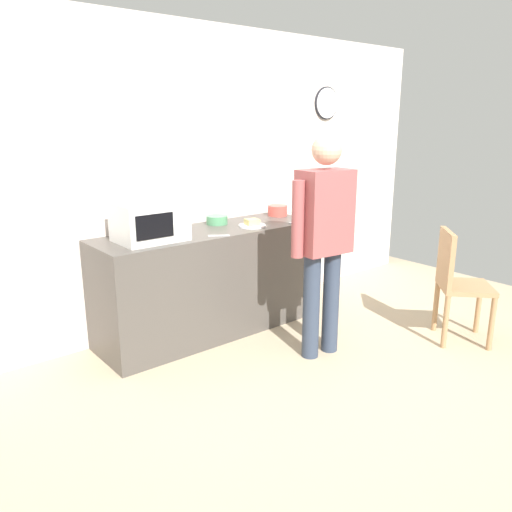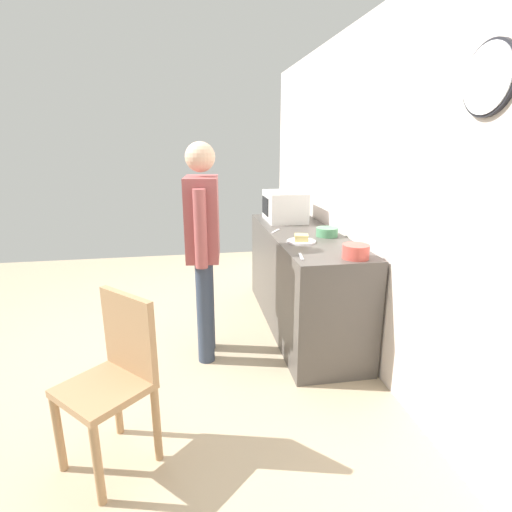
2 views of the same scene
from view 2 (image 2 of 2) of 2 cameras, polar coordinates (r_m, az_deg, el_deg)
ground_plane at (r=3.57m, az=-11.98°, el=-12.93°), size 6.00×6.00×0.00m
back_wall at (r=3.45m, az=14.54°, el=8.79°), size 5.40×0.13×2.60m
kitchen_counter at (r=3.79m, az=6.52°, el=-3.37°), size 1.99×0.62×0.91m
microwave at (r=4.17m, az=4.08°, el=7.05°), size 0.50×0.39×0.30m
sandwich_plate at (r=3.29m, az=6.45°, el=2.30°), size 0.23×0.23×0.07m
salad_bowl at (r=3.53m, az=10.04°, el=3.37°), size 0.19×0.19×0.08m
cereal_bowl at (r=2.90m, az=13.98°, el=0.62°), size 0.19×0.19×0.10m
fork_utensil at (r=3.68m, az=2.77°, el=3.56°), size 0.15×0.11×0.01m
spoon_utensil at (r=2.88m, az=6.41°, el=-0.07°), size 0.17×0.04×0.01m
person_standing at (r=3.10m, az=-7.52°, el=2.64°), size 0.59×0.28×1.70m
wooden_chair at (r=2.33m, az=-19.33°, el=-15.45°), size 0.57×0.57×0.94m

